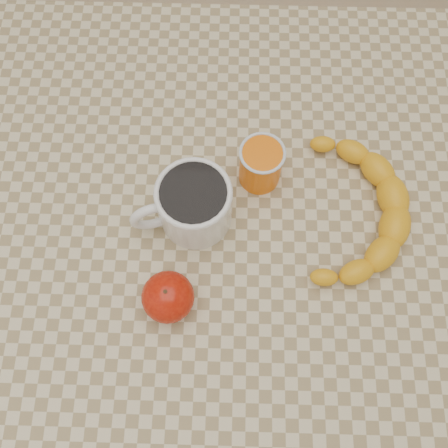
{
  "coord_description": "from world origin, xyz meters",
  "views": [
    {
      "loc": [
        0.01,
        -0.23,
        1.41
      ],
      "look_at": [
        0.0,
        0.0,
        0.77
      ],
      "focal_mm": 40.0,
      "sensor_mm": 36.0,
      "label": 1
    }
  ],
  "objects_px": {
    "coffee_mug": "(193,204)",
    "table": "(224,247)",
    "banana": "(354,212)",
    "apple": "(168,297)",
    "orange_juice_glass": "(261,164)"
  },
  "relations": [
    {
      "from": "coffee_mug",
      "to": "table",
      "type": "bearing_deg",
      "value": -22.55
    },
    {
      "from": "table",
      "to": "coffee_mug",
      "type": "distance_m",
      "value": 0.14
    },
    {
      "from": "table",
      "to": "orange_juice_glass",
      "type": "distance_m",
      "value": 0.16
    },
    {
      "from": "table",
      "to": "banana",
      "type": "bearing_deg",
      "value": 6.87
    },
    {
      "from": "banana",
      "to": "orange_juice_glass",
      "type": "bearing_deg",
      "value": 166.48
    },
    {
      "from": "table",
      "to": "apple",
      "type": "bearing_deg",
      "value": -123.22
    },
    {
      "from": "table",
      "to": "banana",
      "type": "xyz_separation_m",
      "value": [
        0.18,
        0.02,
        0.11
      ]
    },
    {
      "from": "coffee_mug",
      "to": "banana",
      "type": "distance_m",
      "value": 0.22
    },
    {
      "from": "banana",
      "to": "apple",
      "type": "bearing_deg",
      "value": -140.89
    },
    {
      "from": "coffee_mug",
      "to": "banana",
      "type": "relative_size",
      "value": 0.5
    },
    {
      "from": "table",
      "to": "orange_juice_glass",
      "type": "relative_size",
      "value": 10.87
    },
    {
      "from": "table",
      "to": "banana",
      "type": "distance_m",
      "value": 0.21
    },
    {
      "from": "coffee_mug",
      "to": "banana",
      "type": "xyz_separation_m",
      "value": [
        0.22,
        0.0,
        -0.02
      ]
    },
    {
      "from": "apple",
      "to": "banana",
      "type": "distance_m",
      "value": 0.28
    },
    {
      "from": "table",
      "to": "apple",
      "type": "distance_m",
      "value": 0.17
    }
  ]
}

